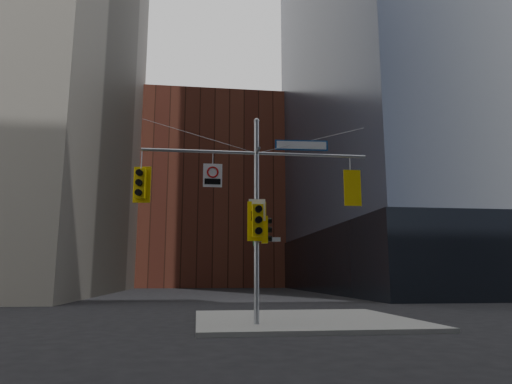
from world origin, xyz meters
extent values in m
plane|color=black|center=(0.00, 0.00, 0.00)|extent=(160.00, 160.00, 0.00)
cube|color=gray|center=(2.00, 4.00, 0.07)|extent=(8.00, 8.00, 0.15)
cube|color=black|center=(28.00, 32.00, 3.00)|extent=(36.40, 36.40, 6.00)
cube|color=brown|center=(0.00, 58.00, 14.00)|extent=(26.00, 20.00, 28.00)
cylinder|color=#9A9CA2|center=(0.00, 2.00, 3.60)|extent=(0.18, 0.18, 7.20)
sphere|color=#9A9CA2|center=(0.00, 2.00, 7.20)|extent=(0.20, 0.20, 0.20)
cylinder|color=#9A9CA2|center=(-2.00, 2.00, 6.00)|extent=(4.00, 0.11, 0.11)
cylinder|color=#9A9CA2|center=(2.00, 2.00, 6.00)|extent=(4.00, 0.11, 0.11)
cylinder|color=#9A9CA2|center=(0.00, 1.65, 6.00)|extent=(0.10, 0.70, 0.10)
cylinder|color=#9A9CA2|center=(-2.00, 2.00, 6.55)|extent=(4.00, 0.02, 1.12)
cylinder|color=#9A9CA2|center=(2.00, 2.00, 6.55)|extent=(4.00, 0.02, 1.12)
cube|color=yellow|center=(-3.97, 2.00, 4.80)|extent=(0.36, 0.28, 1.02)
cube|color=yellow|center=(-3.94, 2.17, 4.80)|extent=(0.60, 0.14, 1.26)
cylinder|color=black|center=(-4.00, 1.81, 5.14)|extent=(0.24, 0.19, 0.21)
cylinder|color=black|center=(-3.99, 1.89, 5.14)|extent=(0.18, 0.05, 0.18)
cylinder|color=black|center=(-4.00, 1.81, 4.80)|extent=(0.24, 0.19, 0.21)
cylinder|color=black|center=(-3.99, 1.89, 4.80)|extent=(0.18, 0.05, 0.18)
cylinder|color=black|center=(-4.00, 1.81, 4.46)|extent=(0.24, 0.19, 0.21)
cylinder|color=black|center=(-3.99, 1.89, 4.46)|extent=(0.18, 0.05, 0.18)
cube|color=yellow|center=(3.41, 2.00, 4.80)|extent=(0.34, 0.24, 1.05)
cube|color=yellow|center=(3.41, 1.82, 4.80)|extent=(0.62, 0.05, 1.30)
cylinder|color=black|center=(3.42, 2.20, 5.15)|extent=(0.22, 0.16, 0.22)
cylinder|color=black|center=(3.42, 2.12, 5.15)|extent=(0.19, 0.02, 0.19)
cylinder|color=black|center=(3.42, 2.20, 4.80)|extent=(0.22, 0.16, 0.22)
cylinder|color=black|center=(3.42, 2.12, 4.80)|extent=(0.19, 0.02, 0.19)
cylinder|color=black|center=(3.42, 2.20, 4.45)|extent=(0.22, 0.16, 0.22)
cylinder|color=#0CE559|center=(3.42, 2.12, 4.45)|extent=(0.19, 0.02, 0.19)
cube|color=yellow|center=(0.28, 2.00, 3.29)|extent=(0.24, 0.32, 0.93)
cylinder|color=black|center=(0.46, 1.98, 3.60)|extent=(0.16, 0.21, 0.19)
cylinder|color=black|center=(0.39, 1.99, 3.60)|extent=(0.03, 0.17, 0.17)
cylinder|color=black|center=(0.46, 1.98, 3.29)|extent=(0.16, 0.21, 0.19)
cylinder|color=black|center=(0.39, 1.99, 3.29)|extent=(0.03, 0.17, 0.17)
cylinder|color=black|center=(0.46, 1.98, 2.98)|extent=(0.16, 0.21, 0.19)
cylinder|color=black|center=(0.39, 1.99, 2.98)|extent=(0.03, 0.17, 0.17)
cube|color=yellow|center=(0.00, 1.72, 3.57)|extent=(0.36, 0.26, 1.10)
cube|color=yellow|center=(-0.01, 1.91, 3.57)|extent=(0.65, 0.06, 1.36)
cylinder|color=black|center=(0.01, 1.51, 3.94)|extent=(0.24, 0.18, 0.23)
cylinder|color=black|center=(0.00, 1.59, 3.94)|extent=(0.20, 0.03, 0.20)
cylinder|color=black|center=(0.01, 1.51, 3.57)|extent=(0.24, 0.18, 0.23)
cylinder|color=black|center=(0.00, 1.59, 3.57)|extent=(0.20, 0.03, 0.20)
cylinder|color=black|center=(0.01, 1.51, 3.20)|extent=(0.24, 0.18, 0.23)
cylinder|color=black|center=(0.00, 1.59, 3.20)|extent=(0.20, 0.03, 0.20)
cube|color=navy|center=(1.63, 2.00, 6.35)|extent=(1.92, 0.14, 0.37)
cube|color=silver|center=(1.63, 1.98, 6.35)|extent=(1.80, 0.10, 0.29)
cube|color=silver|center=(-1.54, 1.98, 5.15)|extent=(0.66, 0.05, 0.82)
torus|color=#B20A0A|center=(-1.54, 1.96, 5.26)|extent=(0.41, 0.06, 0.41)
cube|color=black|center=(-1.54, 1.96, 4.93)|extent=(0.55, 0.02, 0.20)
cube|color=silver|center=(0.00, 1.88, 3.96)|extent=(0.58, 0.09, 0.75)
cube|color=#D88C00|center=(0.00, 1.86, 3.75)|extent=(0.42, 0.05, 0.33)
cube|color=silver|center=(0.45, 2.00, 2.96)|extent=(0.76, 0.10, 0.15)
cube|color=#145926|center=(0.00, 2.45, 2.87)|extent=(0.03, 0.83, 0.17)
camera|label=1|loc=(-2.00, -13.51, 1.77)|focal=32.00mm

